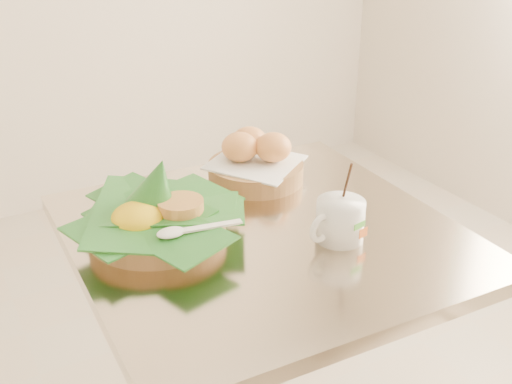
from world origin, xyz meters
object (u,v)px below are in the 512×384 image
bread_basket (255,161)px  coffee_mug (339,220)px  cafe_table (264,324)px  rice_basket (156,214)px

bread_basket → coffee_mug: size_ratio=1.61×
cafe_table → rice_basket: size_ratio=2.32×
rice_basket → coffee_mug: (0.29, -0.18, -0.00)m
rice_basket → bread_basket: bearing=25.0°
rice_basket → coffee_mug: rice_basket is taller
bread_basket → rice_basket: bearing=-155.0°
rice_basket → bread_basket: 0.31m
coffee_mug → bread_basket: bearing=90.8°
rice_basket → coffee_mug: bearing=-32.1°
cafe_table → bread_basket: size_ratio=2.99×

